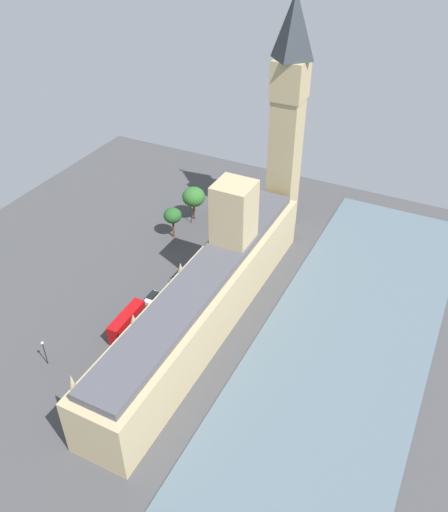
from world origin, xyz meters
The scene contains 14 objects.
ground_plane centered at (0.00, 0.00, 0.00)m, with size 144.73×144.73×0.00m, color #424244.
river_thames centered at (-30.20, 0.00, 0.12)m, with size 33.66×130.26×0.25m, color slate.
parliament_building centered at (-1.99, -1.72, 7.56)m, with size 11.91×74.73×27.17m.
clock_tower centered at (-2.03, -42.29, 30.81)m, with size 7.60×7.60×59.52m.
car_dark_green_corner centered at (10.91, -10.31, 0.89)m, with size 1.84×4.35×1.74m.
car_white_leading centered at (12.23, -1.40, 0.89)m, with size 2.01×4.46×1.74m.
double_decker_bus_near_tower centered at (11.52, 9.18, 2.63)m, with size 2.84×10.55×4.75m.
pedestrian_far_end centered at (5.99, 28.35, 0.76)m, with size 0.69×0.70×1.70m.
pedestrian_trailing centered at (7.02, 33.34, 0.70)m, with size 0.62×0.65×1.55m.
pedestrian_kerbside centered at (6.31, 29.89, 0.71)m, with size 0.44×0.55×1.58m.
plane_tree_midblock centered at (20.58, -35.61, 6.96)m, with size 6.16×6.16×9.61m.
plane_tree_opposite_hall centered at (21.15, -25.56, 6.44)m, with size 4.66×4.66×8.49m.
street_lamp_by_river_gate centered at (20.41, 23.82, 4.18)m, with size 0.56×0.56×5.94m.
street_lamp_under_trees centered at (20.44, -33.60, 4.02)m, with size 0.56×0.56×5.68m.
Camera 1 is at (-43.14, 73.28, 79.42)m, focal length 37.72 mm.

